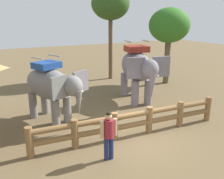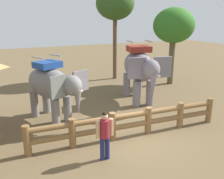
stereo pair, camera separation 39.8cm
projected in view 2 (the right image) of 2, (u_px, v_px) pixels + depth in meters
ground_plane at (133, 138)px, 9.03m from camera, size 60.00×60.00×0.00m
log_fence at (131, 121)px, 9.02m from camera, size 7.53×0.81×1.05m
elephant_near_left at (52, 85)px, 10.22m from camera, size 2.46×3.30×2.78m
elephant_center at (140, 68)px, 12.45m from camera, size 2.33×3.78×3.17m
tourist_woman_in_black at (105, 133)px, 7.46m from camera, size 0.56×0.32×1.59m
tree_far_left at (115, 4)px, 16.34m from camera, size 2.58×2.58×6.26m
tree_back_center at (174, 26)px, 15.38m from camera, size 2.59×2.59×4.89m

